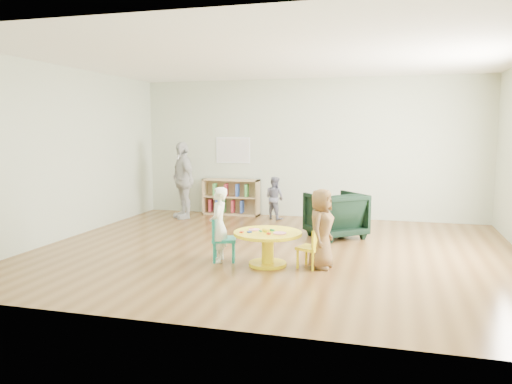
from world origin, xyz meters
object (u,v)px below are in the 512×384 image
at_px(armchair, 336,215).
at_px(child_left, 219,225).
at_px(bookshelf, 231,197).
at_px(child_right, 321,229).
at_px(kid_chair_left, 221,238).
at_px(adult_caretaker, 183,180).
at_px(toddler, 274,198).
at_px(activity_table, 268,242).
at_px(kid_chair_right, 312,247).

distance_m(armchair, child_left, 2.39).
height_order(bookshelf, child_right, child_right).
bearing_deg(kid_chair_left, adult_caretaker, -164.50).
bearing_deg(armchair, toddler, -85.04).
relative_size(activity_table, kid_chair_right, 1.73).
xyz_separation_m(activity_table, kid_chair_left, (-0.67, 0.05, 0.01)).
xyz_separation_m(activity_table, child_right, (0.70, 0.06, 0.21)).
relative_size(child_right, adult_caretaker, 0.67).
bearing_deg(armchair, kid_chair_left, 15.46).
bearing_deg(activity_table, armchair, 71.11).
height_order(kid_chair_left, toddler, toddler).
height_order(activity_table, toddler, toddler).
xyz_separation_m(bookshelf, armchair, (2.39, -1.71, 0.01)).
relative_size(child_left, child_right, 0.98).
height_order(kid_chair_right, child_right, child_right).
relative_size(kid_chair_left, child_left, 0.59).
bearing_deg(adult_caretaker, child_left, -14.35).
distance_m(activity_table, bookshelf, 4.06).
relative_size(kid_chair_left, armchair, 0.71).
relative_size(activity_table, adult_caretaker, 0.58).
distance_m(toddler, adult_caretaker, 1.88).
bearing_deg(armchair, activity_table, 31.53).
relative_size(kid_chair_left, child_right, 0.57).
relative_size(child_right, toddler, 1.21).
bearing_deg(armchair, child_left, 15.67).
bearing_deg(bookshelf, child_right, -56.33).
distance_m(bookshelf, adult_caretaker, 1.12).
height_order(child_left, adult_caretaker, adult_caretaker).
bearing_deg(activity_table, child_left, 179.23).
relative_size(kid_chair_right, child_left, 0.51).
relative_size(bookshelf, child_right, 1.16).
height_order(kid_chair_left, bookshelf, bookshelf).
height_order(activity_table, bookshelf, bookshelf).
bearing_deg(child_left, child_right, 79.85).
relative_size(activity_table, bookshelf, 0.75).
xyz_separation_m(armchair, toddler, (-1.37, 1.39, 0.05)).
xyz_separation_m(kid_chair_right, adult_caretaker, (-3.10, 2.98, 0.49)).
xyz_separation_m(kid_chair_right, child_right, (0.11, 0.04, 0.24)).
xyz_separation_m(kid_chair_left, bookshelf, (-1.05, 3.63, 0.05)).
relative_size(armchair, adult_caretaker, 0.54).
height_order(kid_chair_right, bookshelf, bookshelf).
height_order(bookshelf, child_left, child_left).
xyz_separation_m(kid_chair_left, adult_caretaker, (-1.84, 2.95, 0.45)).
distance_m(child_right, adult_caretaker, 4.36).
xyz_separation_m(toddler, adult_caretaker, (-1.82, -0.36, 0.34)).
bearing_deg(child_left, bookshelf, -176.36).
height_order(child_left, child_right, child_right).
relative_size(kid_chair_right, child_right, 0.50).
relative_size(armchair, toddler, 0.97).
xyz_separation_m(kid_chair_left, child_left, (-0.02, -0.04, 0.19)).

